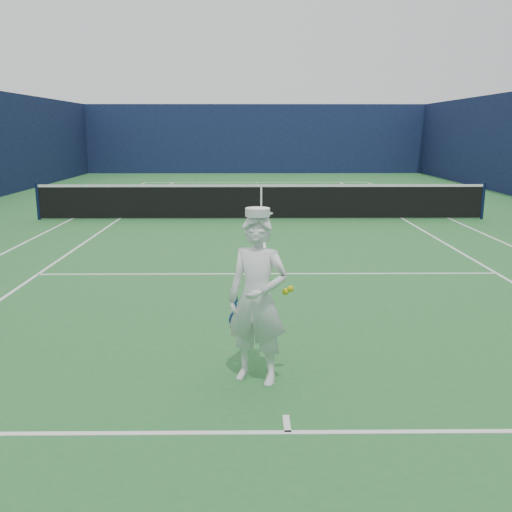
# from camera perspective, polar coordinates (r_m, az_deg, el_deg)

# --- Properties ---
(ground) EXTENTS (80.00, 80.00, 0.00)m
(ground) POSITION_cam_1_polar(r_m,az_deg,el_deg) (16.49, 0.52, 3.69)
(ground) COLOR #286A2F
(ground) RESTS_ON ground
(court_markings) EXTENTS (11.03, 23.83, 0.01)m
(court_markings) POSITION_cam_1_polar(r_m,az_deg,el_deg) (16.49, 0.52, 3.70)
(court_markings) COLOR white
(court_markings) RESTS_ON ground
(windscreen_fence) EXTENTS (20.12, 36.12, 4.00)m
(windscreen_fence) POSITION_cam_1_polar(r_m,az_deg,el_deg) (16.31, 0.54, 10.65)
(windscreen_fence) COLOR #0F1838
(windscreen_fence) RESTS_ON ground
(tennis_net) EXTENTS (12.88, 0.09, 1.07)m
(tennis_net) POSITION_cam_1_polar(r_m,az_deg,el_deg) (16.42, 0.53, 5.60)
(tennis_net) COLOR #141E4C
(tennis_net) RESTS_ON ground
(tennis_player) EXTENTS (0.74, 0.71, 1.79)m
(tennis_player) POSITION_cam_1_polar(r_m,az_deg,el_deg) (5.71, 0.15, -4.33)
(tennis_player) COLOR white
(tennis_player) RESTS_ON ground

